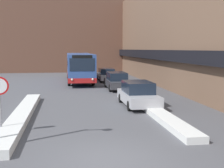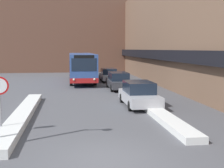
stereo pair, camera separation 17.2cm
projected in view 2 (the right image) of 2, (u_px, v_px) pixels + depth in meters
ground_plane at (105, 159)px, 10.20m from camera, size 160.00×160.00×0.00m
building_row_right at (170, 33)px, 34.57m from camera, size 5.50×60.00×10.74m
building_backdrop_far at (76, 32)px, 51.09m from camera, size 26.00×8.00×12.83m
snow_bank_left at (22, 115)px, 16.27m from camera, size 0.90×12.57×0.35m
snow_bank_right at (152, 109)px, 18.05m from camera, size 0.90×12.93×0.30m
city_bus at (82, 66)px, 34.31m from camera, size 2.63×12.61×3.08m
parked_car_front at (139, 94)px, 19.66m from camera, size 1.92×4.75×1.55m
parked_car_middle at (119, 81)px, 27.76m from camera, size 1.81×4.79×1.52m
parked_car_back at (109, 75)px, 34.87m from camera, size 1.81×4.39×1.42m
stop_sign at (0, 93)px, 13.00m from camera, size 0.76×0.08×2.46m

